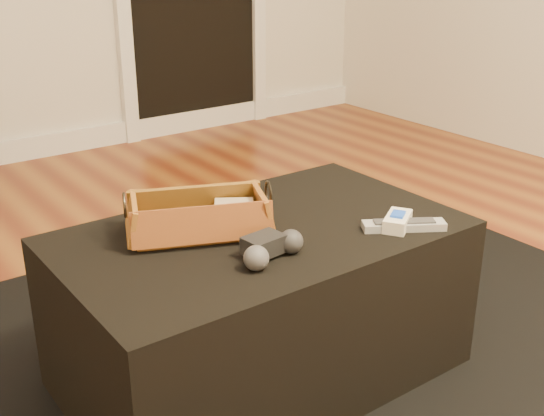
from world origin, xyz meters
TOP-DOWN VIEW (x-y plane):
  - area_rug at (0.14, 0.37)m, footprint 2.60×2.00m
  - ottoman at (0.14, 0.42)m, footprint 1.00×0.60m
  - tv_remote at (-0.02, 0.49)m, footprint 0.19×0.09m
  - cloth_bundle at (0.10, 0.48)m, footprint 0.12×0.11m
  - wicker_basket at (0.00, 0.49)m, footprint 0.39×0.30m
  - game_controller at (0.06, 0.28)m, footprint 0.18×0.11m
  - silver_remote at (0.43, 0.21)m, footprint 0.20×0.15m
  - cream_gadget at (0.42, 0.23)m, footprint 0.12×0.10m

SIDE VIEW (x-z plane):
  - area_rug at x=0.14m, z-range 0.00..0.01m
  - ottoman at x=0.14m, z-range 0.01..0.43m
  - silver_remote at x=0.43m, z-range 0.43..0.45m
  - cream_gadget at x=0.42m, z-range 0.43..0.47m
  - tv_remote at x=-0.02m, z-range 0.44..0.46m
  - game_controller at x=0.06m, z-range 0.43..0.49m
  - cloth_bundle at x=0.10m, z-range 0.44..0.50m
  - wicker_basket at x=0.00m, z-range 0.41..0.53m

